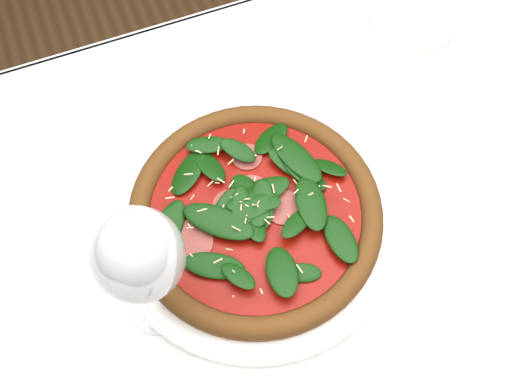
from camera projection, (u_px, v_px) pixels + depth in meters
name	position (u px, v px, depth m)	size (l,w,h in m)	color
ground	(281.00, 345.00, 1.42)	(6.00, 6.00, 0.00)	brown
dining_table	(298.00, 250.00, 0.84)	(1.21, 0.81, 0.75)	white
plate	(255.00, 218.00, 0.75)	(0.38, 0.38, 0.02)	white
pizza	(255.00, 211.00, 0.73)	(0.42, 0.42, 0.04)	brown
wine_glass	(140.00, 257.00, 0.56)	(0.09, 0.09, 0.23)	silver
saucer_far	(413.00, 18.00, 0.91)	(0.14, 0.14, 0.01)	white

